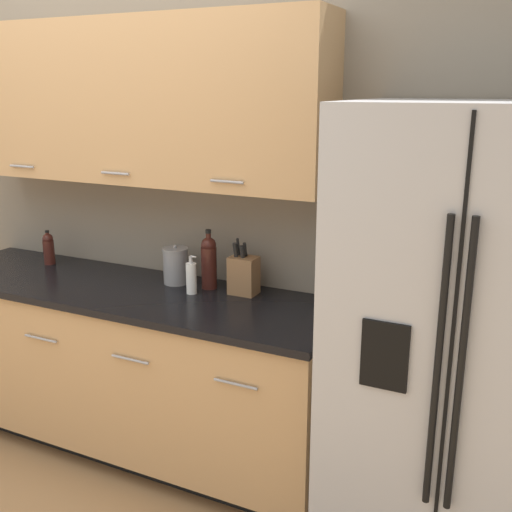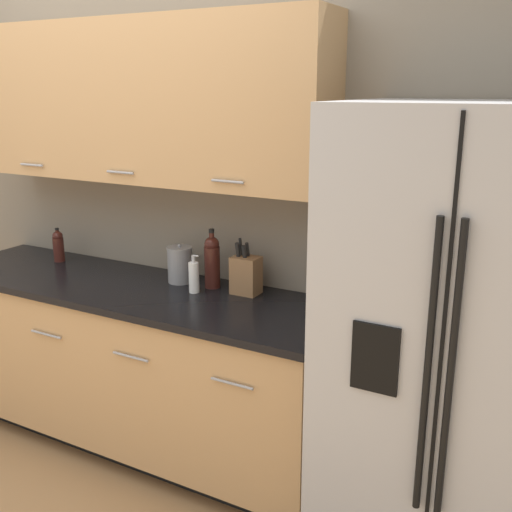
# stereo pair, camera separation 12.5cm
# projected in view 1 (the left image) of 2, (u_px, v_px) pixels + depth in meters

# --- Properties ---
(wall_back) EXTENTS (10.00, 0.39, 2.60)m
(wall_back) POSITION_uv_depth(u_px,v_px,m) (129.00, 170.00, 3.19)
(wall_back) COLOR gray
(wall_back) RESTS_ON ground_plane
(counter_unit) EXTENTS (2.25, 0.64, 0.90)m
(counter_unit) POSITION_uv_depth(u_px,v_px,m) (129.00, 366.00, 3.14)
(counter_unit) COLOR black
(counter_unit) RESTS_ON ground_plane
(refrigerator) EXTENTS (0.93, 0.79, 1.82)m
(refrigerator) POSITION_uv_depth(u_px,v_px,m) (463.00, 349.00, 2.26)
(refrigerator) COLOR #B2B2B5
(refrigerator) RESTS_ON ground_plane
(knife_block) EXTENTS (0.13, 0.10, 0.27)m
(knife_block) POSITION_uv_depth(u_px,v_px,m) (244.00, 274.00, 2.89)
(knife_block) COLOR olive
(knife_block) RESTS_ON counter_unit
(wine_bottle) EXTENTS (0.08, 0.08, 0.30)m
(wine_bottle) POSITION_uv_depth(u_px,v_px,m) (209.00, 261.00, 2.96)
(wine_bottle) COLOR #3D1914
(wine_bottle) RESTS_ON counter_unit
(soap_dispenser) EXTENTS (0.06, 0.05, 0.19)m
(soap_dispenser) POSITION_uv_depth(u_px,v_px,m) (191.00, 278.00, 2.89)
(soap_dispenser) COLOR white
(soap_dispenser) RESTS_ON counter_unit
(oil_bottle) EXTENTS (0.06, 0.06, 0.20)m
(oil_bottle) POSITION_uv_depth(u_px,v_px,m) (49.00, 248.00, 3.38)
(oil_bottle) COLOR #3D1914
(oil_bottle) RESTS_ON counter_unit
(steel_canister) EXTENTS (0.13, 0.13, 0.20)m
(steel_canister) POSITION_uv_depth(u_px,v_px,m) (176.00, 265.00, 3.04)
(steel_canister) COLOR gray
(steel_canister) RESTS_ON counter_unit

